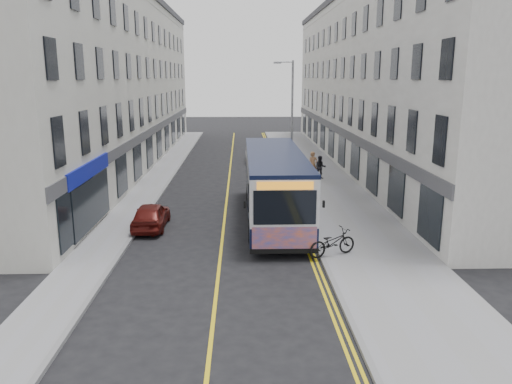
{
  "coord_description": "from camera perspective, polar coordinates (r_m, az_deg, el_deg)",
  "views": [
    {
      "loc": [
        0.85,
        -19.18,
        6.99
      ],
      "look_at": [
        1.56,
        4.0,
        1.6
      ],
      "focal_mm": 35.0,
      "sensor_mm": 36.0,
      "label": 1
    }
  ],
  "objects": [
    {
      "name": "kerb_east",
      "position": [
        32.09,
        3.93,
        0.59
      ],
      "size": [
        0.18,
        64.0,
        0.13
      ],
      "primitive_type": "cube",
      "color": "slate",
      "rests_on": "ground"
    },
    {
      "name": "pedestrian_far",
      "position": [
        34.47,
        7.37,
        2.82
      ],
      "size": [
        0.8,
        0.64,
        1.58
      ],
      "primitive_type": "imported",
      "rotation": [
        0.0,
        0.0,
        -0.05
      ],
      "color": "black",
      "rests_on": "pavement_east"
    },
    {
      "name": "bicycle",
      "position": [
        19.8,
        8.72,
        -5.72
      ],
      "size": [
        2.17,
        1.49,
        1.08
      ],
      "primitive_type": "imported",
      "rotation": [
        0.0,
        0.0,
        1.99
      ],
      "color": "black",
      "rests_on": "pavement_east"
    },
    {
      "name": "car_maroon",
      "position": [
        23.95,
        -11.91,
        -2.64
      ],
      "size": [
        1.46,
        3.63,
        1.24
      ],
      "primitive_type": "imported",
      "rotation": [
        0.0,
        0.0,
        3.14
      ],
      "color": "#54110E",
      "rests_on": "ground"
    },
    {
      "name": "road_centre_line",
      "position": [
        31.96,
        -3.23,
        0.43
      ],
      "size": [
        0.12,
        64.0,
        0.01
      ],
      "primitive_type": "cube",
      "color": "yellow",
      "rests_on": "ground"
    },
    {
      "name": "car_white",
      "position": [
        42.54,
        0.21,
        4.65
      ],
      "size": [
        2.04,
        4.73,
        1.51
      ],
      "primitive_type": "imported",
      "rotation": [
        0.0,
        0.0,
        -0.1
      ],
      "color": "white",
      "rests_on": "ground"
    },
    {
      "name": "pedestrian_near",
      "position": [
        34.76,
        6.52,
        3.12
      ],
      "size": [
        0.75,
        0.59,
        1.81
      ],
      "primitive_type": "imported",
      "rotation": [
        0.0,
        0.0,
        0.27
      ],
      "color": "#9C6B47",
      "rests_on": "pavement_east"
    },
    {
      "name": "streetlamp",
      "position": [
        33.45,
        4.0,
        8.58
      ],
      "size": [
        1.32,
        0.18,
        8.0
      ],
      "color": "gray",
      "rests_on": "ground"
    },
    {
      "name": "terrace_west",
      "position": [
        41.37,
        -15.87,
        11.92
      ],
      "size": [
        6.0,
        46.0,
        13.0
      ],
      "primitive_type": "cube",
      "color": "silver",
      "rests_on": "ground"
    },
    {
      "name": "pavement_west",
      "position": [
        32.47,
        -12.08,
        0.46
      ],
      "size": [
        2.0,
        64.0,
        0.12
      ],
      "primitive_type": "cube",
      "color": "gray",
      "rests_on": "ground"
    },
    {
      "name": "road_dbl_yellow_outer",
      "position": [
        32.08,
        3.48,
        0.48
      ],
      "size": [
        0.1,
        64.0,
        0.01
      ],
      "primitive_type": "cube",
      "color": "yellow",
      "rests_on": "ground"
    },
    {
      "name": "city_bus",
      "position": [
        24.55,
        2.12,
        1.01
      ],
      "size": [
        2.73,
        11.7,
        3.4
      ],
      "color": "black",
      "rests_on": "ground"
    },
    {
      "name": "ground",
      "position": [
        20.43,
        -4.05,
        -6.96
      ],
      "size": [
        140.0,
        140.0,
        0.0
      ],
      "primitive_type": "plane",
      "color": "black",
      "rests_on": "ground"
    },
    {
      "name": "road_dbl_yellow_inner",
      "position": [
        32.07,
        3.13,
        0.48
      ],
      "size": [
        0.1,
        64.0,
        0.01
      ],
      "primitive_type": "cube",
      "color": "yellow",
      "rests_on": "ground"
    },
    {
      "name": "terrace_east",
      "position": [
        41.57,
        13.4,
        12.06
      ],
      "size": [
        6.0,
        46.0,
        13.0
      ],
      "primitive_type": "cube",
      "color": "silver",
      "rests_on": "ground"
    },
    {
      "name": "pavement_east",
      "position": [
        32.39,
        7.89,
        0.6
      ],
      "size": [
        4.5,
        64.0,
        0.12
      ],
      "primitive_type": "cube",
      "color": "gray",
      "rests_on": "ground"
    },
    {
      "name": "kerb_west",
      "position": [
        32.3,
        -10.34,
        0.49
      ],
      "size": [
        0.18,
        64.0,
        0.13
      ],
      "primitive_type": "cube",
      "color": "slate",
      "rests_on": "ground"
    }
  ]
}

